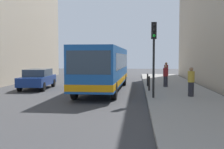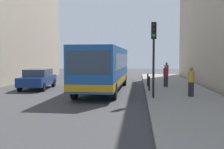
# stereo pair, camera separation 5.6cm
# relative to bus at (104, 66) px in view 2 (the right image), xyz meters

# --- Properties ---
(ground_plane) EXTENTS (80.00, 80.00, 0.00)m
(ground_plane) POSITION_rel_bus_xyz_m (-0.36, -2.60, -1.73)
(ground_plane) COLOR #38383A
(sidewalk) EXTENTS (4.40, 40.00, 0.15)m
(sidewalk) POSITION_rel_bus_xyz_m (5.04, -2.60, -1.65)
(sidewalk) COLOR gray
(sidewalk) RESTS_ON ground
(bus) EXTENTS (2.77, 11.07, 3.00)m
(bus) POSITION_rel_bus_xyz_m (0.00, 0.00, 0.00)
(bus) COLOR #19519E
(bus) RESTS_ON ground
(car_beside_bus) EXTENTS (2.11, 4.52, 1.48)m
(car_beside_bus) POSITION_rel_bus_xyz_m (-5.10, 0.72, -0.94)
(car_beside_bus) COLOR navy
(car_beside_bus) RESTS_ON ground
(car_behind_bus) EXTENTS (2.09, 4.50, 1.48)m
(car_behind_bus) POSITION_rel_bus_xyz_m (-0.56, 10.53, -0.94)
(car_behind_bus) COLOR navy
(car_behind_bus) RESTS_ON ground
(traffic_light) EXTENTS (0.28, 0.33, 4.10)m
(traffic_light) POSITION_rel_bus_xyz_m (3.19, -4.04, 1.28)
(traffic_light) COLOR black
(traffic_light) RESTS_ON sidewalk
(bollard_near) EXTENTS (0.11, 0.11, 0.95)m
(bollard_near) POSITION_rel_bus_xyz_m (3.09, -0.78, -1.10)
(bollard_near) COLOR black
(bollard_near) RESTS_ON sidewalk
(bollard_mid) EXTENTS (0.11, 0.11, 0.95)m
(bollard_mid) POSITION_rel_bus_xyz_m (3.09, 2.14, -1.10)
(bollard_mid) COLOR black
(bollard_mid) RESTS_ON sidewalk
(pedestrian_near_signal) EXTENTS (0.38, 0.38, 1.65)m
(pedestrian_near_signal) POSITION_rel_bus_xyz_m (5.34, -3.29, -0.76)
(pedestrian_near_signal) COLOR #26262D
(pedestrian_near_signal) RESTS_ON sidewalk
(pedestrian_mid_sidewalk) EXTENTS (0.38, 0.38, 1.62)m
(pedestrian_mid_sidewalk) POSITION_rel_bus_xyz_m (4.42, 1.70, -0.77)
(pedestrian_mid_sidewalk) COLOR #26262D
(pedestrian_mid_sidewalk) RESTS_ON sidewalk
(pedestrian_far_sidewalk) EXTENTS (0.38, 0.38, 1.74)m
(pedestrian_far_sidewalk) POSITION_rel_bus_xyz_m (4.95, 6.65, -0.70)
(pedestrian_far_sidewalk) COLOR #26262D
(pedestrian_far_sidewalk) RESTS_ON sidewalk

